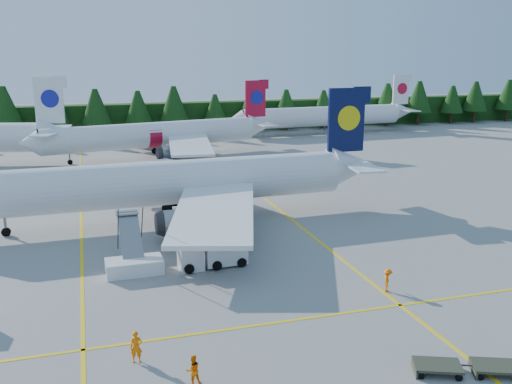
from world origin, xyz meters
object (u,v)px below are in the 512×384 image
object	(u,v)px
airliner_navy	(151,185)
airliner_red	(148,136)
airstairs	(134,261)
service_truck	(213,251)

from	to	relation	value
airliner_navy	airliner_red	xyz separation A→B (m)	(3.75, 35.72, -0.31)
airstairs	service_truck	world-z (taller)	airstairs
airliner_red	service_truck	xyz separation A→B (m)	(-0.65, -48.78, -2.23)
airstairs	airliner_red	bearing A→B (deg)	80.96
airliner_red	airstairs	size ratio (longest dim) A/B	6.82
airliner_navy	airliner_red	bearing A→B (deg)	82.42
airliner_red	airliner_navy	bearing A→B (deg)	-107.12
airliner_navy	service_truck	size ratio (longest dim) A/B	8.17
service_truck	airliner_red	bearing A→B (deg)	86.52
service_truck	airstairs	bearing A→B (deg)	171.79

